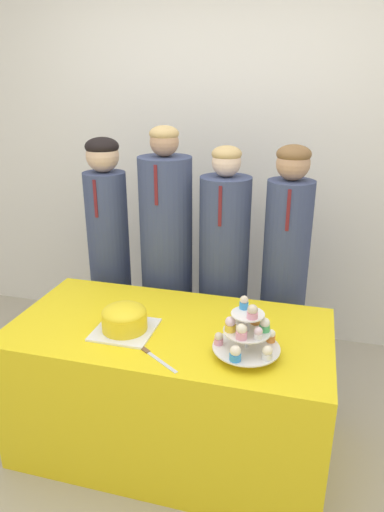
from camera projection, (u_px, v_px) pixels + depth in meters
ground_plane at (147, 502)px, 2.07m from camera, size 16.00×16.00×0.00m
wall_back at (227, 150)px, 3.13m from camera, size 9.00×0.06×2.70m
table at (171, 387)px, 2.29m from camera, size 1.51×0.77×0.70m
round_cake at (124, 318)px, 2.10m from camera, size 0.27×0.27×0.13m
cake_knife at (150, 353)px, 1.94m from camera, size 0.24×0.17×0.01m
cupcake_stand at (247, 332)px, 1.89m from camera, size 0.29×0.29×0.26m
student_0 at (110, 260)px, 2.88m from camera, size 0.26×0.26×1.49m
student_1 at (167, 265)px, 2.79m from camera, size 0.31×0.32×1.56m
student_2 at (223, 278)px, 2.72m from camera, size 0.29×0.30×1.47m
student_3 at (284, 280)px, 2.62m from camera, size 0.26×0.26×1.48m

